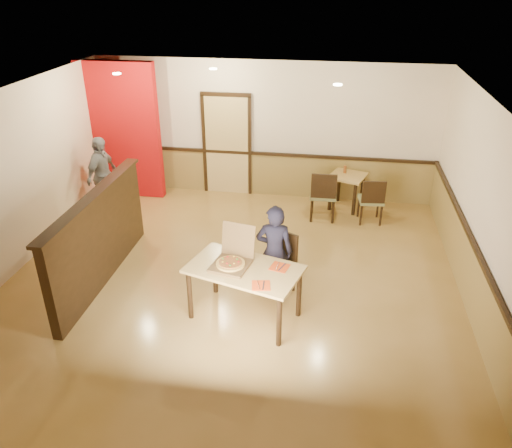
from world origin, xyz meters
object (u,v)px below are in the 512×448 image
(diner_chair, at_px, (279,260))
(side_table, at_px, (347,183))
(side_chair_left, at_px, (323,194))
(pizza_box, at_px, (232,261))
(condiment, at_px, (345,169))
(side_chair_right, at_px, (372,199))
(diner, at_px, (274,252))
(main_table, at_px, (244,275))
(passerby, at_px, (102,176))

(diner_chair, xyz_separation_m, side_table, (1.00, 3.12, 0.02))
(diner_chair, relative_size, side_chair_left, 0.94)
(diner_chair, height_order, side_table, diner_chair)
(pizza_box, bearing_deg, side_table, 79.31)
(condiment, bearing_deg, pizza_box, -110.93)
(side_chair_right, relative_size, diner, 0.62)
(pizza_box, bearing_deg, main_table, -5.32)
(pizza_box, bearing_deg, side_chair_left, 82.34)
(main_table, bearing_deg, passerby, 155.47)
(side_chair_left, distance_m, side_chair_right, 0.91)
(side_table, distance_m, condiment, 0.28)
(main_table, relative_size, side_table, 1.99)
(diner_chair, bearing_deg, pizza_box, -100.43)
(passerby, relative_size, pizza_box, 2.38)
(main_table, distance_m, pizza_box, 0.25)
(main_table, bearing_deg, pizza_box, 179.45)
(side_chair_right, bearing_deg, diner, 53.99)
(passerby, bearing_deg, main_table, -122.61)
(side_chair_right, height_order, diner, diner)
(side_chair_left, xyz_separation_m, side_table, (0.45, 0.62, -0.01))
(diner_chair, bearing_deg, passerby, 179.21)
(side_chair_right, distance_m, diner, 3.05)
(diner_chair, xyz_separation_m, passerby, (-3.73, 2.17, 0.26))
(side_chair_right, xyz_separation_m, diner, (-1.51, -2.64, 0.24))
(main_table, distance_m, side_table, 4.10)
(side_chair_left, relative_size, passerby, 0.65)
(diner_chair, height_order, diner, diner)
(main_table, xyz_separation_m, side_chair_right, (1.84, 3.23, -0.19))
(diner_chair, xyz_separation_m, pizza_box, (-0.56, -0.68, 0.35))
(main_table, xyz_separation_m, side_table, (1.39, 3.85, -0.15))
(diner_chair, relative_size, condiment, 6.51)
(diner, xyz_separation_m, pizza_box, (-0.51, -0.54, 0.13))
(diner_chair, xyz_separation_m, diner, (-0.06, -0.14, 0.22))
(side_chair_left, bearing_deg, side_table, -126.62)
(passerby, distance_m, condiment, 4.79)
(side_chair_left, xyz_separation_m, side_chair_right, (0.91, 0.01, -0.05))
(diner_chair, distance_m, pizza_box, 0.95)
(diner_chair, bearing_deg, side_chair_left, 107.04)
(side_chair_right, distance_m, pizza_box, 3.78)
(pizza_box, relative_size, condiment, 4.48)
(pizza_box, bearing_deg, condiment, 80.74)
(main_table, bearing_deg, side_chair_right, 76.77)
(diner_chair, distance_m, side_table, 3.28)
(passerby, relative_size, condiment, 10.66)
(side_chair_right, xyz_separation_m, side_table, (-0.46, 0.62, 0.04))
(condiment, bearing_deg, diner, -106.34)
(main_table, xyz_separation_m, diner_chair, (0.39, 0.73, -0.18))
(side_table, bearing_deg, passerby, -168.68)
(passerby, bearing_deg, diner, -113.80)
(main_table, distance_m, diner_chair, 0.85)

